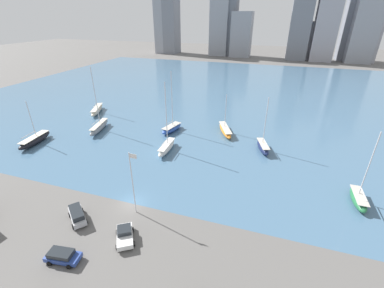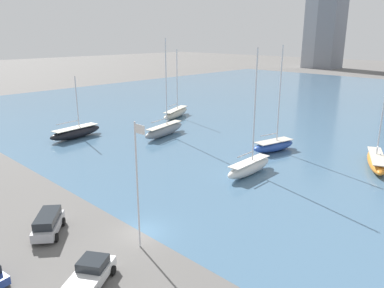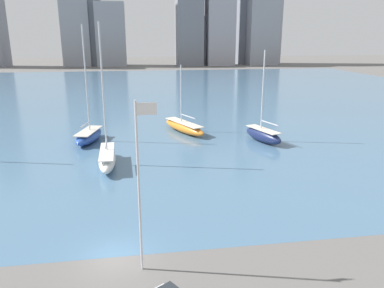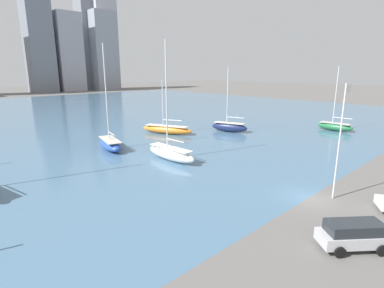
% 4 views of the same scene
% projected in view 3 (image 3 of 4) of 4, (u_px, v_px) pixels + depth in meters
% --- Properties ---
extents(ground_plane, '(500.00, 500.00, 0.00)m').
position_uv_depth(ground_plane, '(115.00, 257.00, 24.69)').
color(ground_plane, '#605E5B').
extents(harbor_water, '(180.00, 140.00, 0.00)m').
position_uv_depth(harbor_water, '(128.00, 96.00, 91.16)').
color(harbor_water, '#476B89').
rests_on(harbor_water, ground_plane).
extents(flag_pole, '(1.24, 0.14, 10.68)m').
position_uv_depth(flag_pole, '(140.00, 182.00, 21.86)').
color(flag_pole, silver).
rests_on(flag_pole, ground_plane).
extents(distant_city_skyline, '(150.09, 21.18, 63.74)m').
position_uv_depth(distant_city_skyline, '(148.00, 11.00, 180.78)').
color(distant_city_skyline, '#8E939E').
rests_on(distant_city_skyline, ground_plane).
extents(sailboat_navy, '(4.11, 7.54, 12.31)m').
position_uv_depth(sailboat_navy, '(263.00, 135.00, 51.38)').
color(sailboat_navy, '#19234C').
rests_on(sailboat_navy, harbor_water).
extents(sailboat_orange, '(6.09, 10.28, 10.04)m').
position_uv_depth(sailboat_orange, '(184.00, 127.00, 56.56)').
color(sailboat_orange, orange).
rests_on(sailboat_orange, harbor_water).
extents(sailboat_blue, '(4.23, 8.01, 15.54)m').
position_uv_depth(sailboat_blue, '(89.00, 135.00, 51.33)').
color(sailboat_blue, '#284CA8').
rests_on(sailboat_blue, harbor_water).
extents(sailboat_white, '(2.15, 8.73, 15.52)m').
position_uv_depth(sailboat_white, '(107.00, 157.00, 41.68)').
color(sailboat_white, white).
rests_on(sailboat_white, harbor_water).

